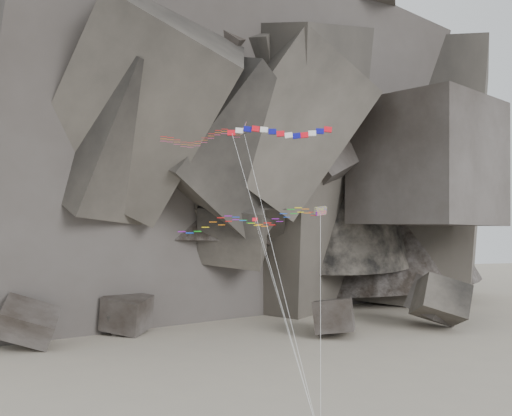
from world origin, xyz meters
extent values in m
plane|color=gray|center=(0.00, 0.00, 0.00)|extent=(260.00, 260.00, 0.00)
cube|color=#47423F|center=(-10.56, 37.34, 2.56)|extent=(8.29, 8.42, 6.46)
cube|color=#47423F|center=(37.95, 32.58, 2.88)|extent=(9.18, 8.30, 8.47)
cube|color=#47423F|center=(-13.14, 39.98, 2.02)|extent=(4.79, 5.81, 5.80)
cube|color=#47423F|center=(-23.38, 29.64, 1.87)|extent=(8.21, 7.11, 7.67)
cube|color=#47423F|center=(37.46, 30.10, 2.74)|extent=(9.26, 9.40, 9.33)
cube|color=#47423F|center=(19.65, 29.46, 2.33)|extent=(8.11, 9.11, 6.05)
cube|color=#47423F|center=(-10.54, 37.14, 1.61)|extent=(5.87, 5.77, 4.80)
cylinder|color=silver|center=(2.38, -3.34, 14.07)|extent=(2.85, 15.46, 25.04)
cube|color=red|center=(-0.75, 1.26, 25.84)|extent=(0.81, 0.63, 0.48)
cube|color=white|center=(-0.03, 1.06, 26.03)|extent=(0.84, 0.64, 0.53)
cube|color=#0D0C8B|center=(0.70, 0.82, 26.16)|extent=(0.86, 0.65, 0.57)
cube|color=red|center=(1.42, 0.55, 26.18)|extent=(0.87, 0.65, 0.57)
cube|color=white|center=(2.15, 0.28, 26.07)|extent=(0.85, 0.64, 0.54)
cube|color=#0D0C8B|center=(2.88, 0.02, 25.89)|extent=(0.82, 0.64, 0.49)
cube|color=red|center=(3.60, -0.19, 25.68)|extent=(0.84, 0.64, 0.52)
cube|color=white|center=(4.33, -0.36, 25.53)|extent=(0.86, 0.65, 0.56)
cube|color=#0D0C8B|center=(5.05, -0.48, 25.49)|extent=(0.87, 0.65, 0.57)
cube|color=red|center=(5.78, -0.57, 25.57)|extent=(0.86, 0.64, 0.55)
cube|color=white|center=(6.50, -0.65, 25.74)|extent=(0.83, 0.64, 0.51)
cube|color=#0D0C8B|center=(7.23, -0.74, 25.95)|extent=(0.83, 0.64, 0.51)
cube|color=red|center=(7.95, -0.86, 26.11)|extent=(0.86, 0.65, 0.55)
cylinder|color=silver|center=(1.52, -4.99, 13.70)|extent=(4.58, 12.15, 24.30)
cube|color=#C0CE0B|center=(8.10, 1.69, 18.66)|extent=(1.41, 0.98, 0.79)
cube|color=#0CB219|center=(8.10, 1.50, 18.36)|extent=(1.18, 0.77, 0.54)
cylinder|color=silver|center=(5.94, -4.68, 10.11)|extent=(4.35, 12.78, 17.12)
cube|color=red|center=(2.19, 4.50, 17.71)|extent=(0.55, 0.10, 0.35)
cube|color=#0D0C8B|center=(2.01, 4.51, 17.71)|extent=(0.20, 0.07, 0.36)
cylinder|color=silver|center=(2.99, -3.28, 9.63)|extent=(1.62, 15.57, 16.17)
camera|label=1|loc=(-9.78, -51.03, 18.46)|focal=40.00mm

